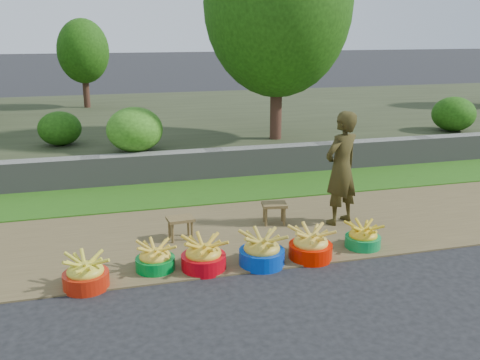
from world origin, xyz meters
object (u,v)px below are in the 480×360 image
object	(u,v)px
basin_c	(204,256)
stool_left	(180,222)
basin_a	(86,274)
basin_f	(363,237)
vendor_woman	(341,168)
basin_e	(311,245)
basin_d	(262,251)
basin_b	(155,259)
stool_right	(274,208)

from	to	relation	value
basin_c	stool_left	xyz separation A→B (m)	(-0.11, 0.96, 0.09)
basin_c	basin_a	bearing A→B (deg)	-175.53
basin_f	vendor_woman	bearing A→B (deg)	84.11
basin_a	basin_f	xyz separation A→B (m)	(3.42, 0.19, -0.01)
basin_e	basin_d	bearing A→B (deg)	-178.63
basin_a	basin_d	world-z (taller)	basin_d
basin_c	basin_b	bearing A→B (deg)	167.39
stool_left	basin_c	bearing A→B (deg)	-83.43
basin_c	basin_e	world-z (taller)	basin_e
basin_c	basin_d	size ratio (longest dim) A/B	0.96
basin_e	stool_right	size ratio (longest dim) A/B	1.38
basin_b	vendor_woman	size ratio (longest dim) A/B	0.28
basin_b	basin_c	distance (m)	0.56
basin_a	stool_right	world-z (taller)	basin_a
basin_c	basin_e	distance (m)	1.33
stool_left	vendor_woman	xyz separation A→B (m)	(2.30, 0.02, 0.57)
basin_d	basin_e	bearing A→B (deg)	1.37
basin_b	stool_left	bearing A→B (deg)	62.55
basin_d	vendor_woman	world-z (taller)	vendor_woman
stool_right	vendor_woman	size ratio (longest dim) A/B	0.24
basin_b	basin_d	distance (m)	1.26
stool_right	vendor_woman	xyz separation A→B (m)	(0.91, -0.20, 0.57)
basin_c	stool_left	bearing A→B (deg)	96.57
basin_b	basin_f	world-z (taller)	basin_b
stool_left	vendor_woman	world-z (taller)	vendor_woman
basin_a	stool_left	bearing A→B (deg)	41.34
basin_d	basin_e	xyz separation A→B (m)	(0.63, 0.02, -0.00)
stool_left	vendor_woman	bearing A→B (deg)	0.53
basin_c	basin_d	bearing A→B (deg)	-4.64
stool_left	stool_right	world-z (taller)	stool_right
basin_c	stool_left	world-z (taller)	basin_c
basin_b	basin_f	bearing A→B (deg)	-0.84
basin_b	stool_left	world-z (taller)	basin_b
stool_right	vendor_woman	bearing A→B (deg)	-12.46
basin_a	basin_d	bearing A→B (deg)	1.34
stool_left	vendor_woman	distance (m)	2.37
basin_f	vendor_woman	distance (m)	1.13
basin_c	basin_d	xyz separation A→B (m)	(0.69, -0.06, 0.01)
vendor_woman	basin_e	bearing A→B (deg)	25.56
basin_b	basin_d	world-z (taller)	basin_d
basin_c	vendor_woman	bearing A→B (deg)	24.20
basin_d	stool_left	world-z (taller)	basin_d
basin_a	basin_f	bearing A→B (deg)	3.13
basin_a	stool_left	distance (m)	1.62
basin_a	basin_b	distance (m)	0.81
stool_left	stool_right	distance (m)	1.41
basin_b	stool_right	world-z (taller)	basin_b
basin_c	stool_right	distance (m)	1.75
basin_b	basin_d	xyz separation A→B (m)	(1.24, -0.18, 0.03)
basin_c	basin_e	xyz separation A→B (m)	(1.32, -0.04, 0.00)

